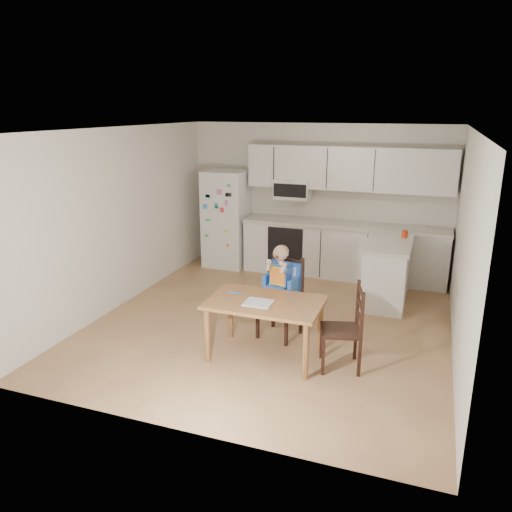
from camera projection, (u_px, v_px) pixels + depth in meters
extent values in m
cube|color=#8F6142|center=(272.00, 322.00, 6.66)|extent=(4.50, 5.00, 0.01)
cube|color=beige|center=(318.00, 198.00, 8.56)|extent=(4.50, 0.02, 2.50)
cube|color=beige|center=(121.00, 218.00, 7.03)|extent=(0.02, 5.00, 2.50)
cube|color=beige|center=(464.00, 247.00, 5.58)|extent=(0.02, 5.00, 2.50)
cube|color=white|center=(274.00, 129.00, 5.95)|extent=(4.50, 5.00, 0.01)
cube|color=silver|center=(227.00, 219.00, 8.86)|extent=(0.72, 0.70, 1.70)
cube|color=silver|center=(343.00, 251.00, 8.35)|extent=(3.34, 0.60, 0.86)
cube|color=beige|center=(344.00, 225.00, 8.21)|extent=(3.37, 0.62, 0.05)
cube|color=black|center=(285.00, 251.00, 8.37)|extent=(0.60, 0.02, 0.80)
cube|color=silver|center=(349.00, 168.00, 8.08)|extent=(3.34, 0.34, 0.70)
cube|color=silver|center=(293.00, 189.00, 8.46)|extent=(0.60, 0.38, 0.33)
cube|color=silver|center=(386.00, 274.00, 7.23)|extent=(0.58, 1.17, 0.86)
cube|color=beige|center=(389.00, 244.00, 7.10)|extent=(0.64, 1.23, 0.05)
cylinder|color=red|center=(405.00, 234.00, 7.33)|extent=(0.09, 0.09, 0.11)
cube|color=brown|center=(265.00, 302.00, 5.55)|extent=(1.27, 0.82, 0.04)
cylinder|color=brown|center=(207.00, 335.00, 5.53)|extent=(0.06, 0.06, 0.65)
cylinder|color=brown|center=(230.00, 313.00, 6.14)|extent=(0.06, 0.06, 0.65)
cylinder|color=brown|center=(306.00, 351.00, 5.16)|extent=(0.06, 0.06, 0.65)
cylinder|color=brown|center=(320.00, 326.00, 5.77)|extent=(0.06, 0.06, 0.65)
cube|color=silver|center=(258.00, 303.00, 5.48)|extent=(0.30, 0.26, 0.01)
cylinder|color=blue|center=(234.00, 293.00, 5.76)|extent=(0.12, 0.06, 0.02)
cube|color=black|center=(280.00, 302.00, 6.13)|extent=(0.52, 0.52, 0.03)
cube|color=black|center=(258.00, 322.00, 6.13)|extent=(0.04, 0.04, 0.44)
cube|color=black|center=(273.00, 311.00, 6.45)|extent=(0.04, 0.04, 0.44)
cube|color=black|center=(286.00, 329.00, 5.93)|extent=(0.04, 0.04, 0.44)
cube|color=black|center=(301.00, 317.00, 6.26)|extent=(0.04, 0.04, 0.44)
cube|color=black|center=(288.00, 276.00, 6.21)|extent=(0.44, 0.12, 0.52)
cube|color=blue|center=(280.00, 297.00, 6.11)|extent=(0.46, 0.43, 0.10)
cube|color=blue|center=(286.00, 275.00, 6.16)|extent=(0.40, 0.14, 0.36)
cube|color=#538EEA|center=(279.00, 292.00, 6.07)|extent=(0.36, 0.32, 0.02)
cube|color=#285C9A|center=(281.00, 273.00, 6.03)|extent=(0.26, 0.19, 0.27)
cube|color=#DE5D31|center=(278.00, 276.00, 5.98)|extent=(0.20, 0.05, 0.21)
sphere|color=beige|center=(281.00, 253.00, 5.95)|extent=(0.21, 0.21, 0.18)
ellipsoid|color=olive|center=(281.00, 252.00, 5.94)|extent=(0.21, 0.20, 0.15)
cube|color=black|center=(341.00, 330.00, 5.39)|extent=(0.52, 0.52, 0.03)
cube|color=black|center=(321.00, 341.00, 5.65)|extent=(0.04, 0.04, 0.42)
cube|color=black|center=(355.00, 342.00, 5.62)|extent=(0.04, 0.04, 0.42)
cube|color=black|center=(323.00, 357.00, 5.28)|extent=(0.04, 0.04, 0.42)
cube|color=black|center=(359.00, 358.00, 5.26)|extent=(0.04, 0.04, 0.42)
cube|color=black|center=(360.00, 308.00, 5.30)|extent=(0.14, 0.41, 0.50)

